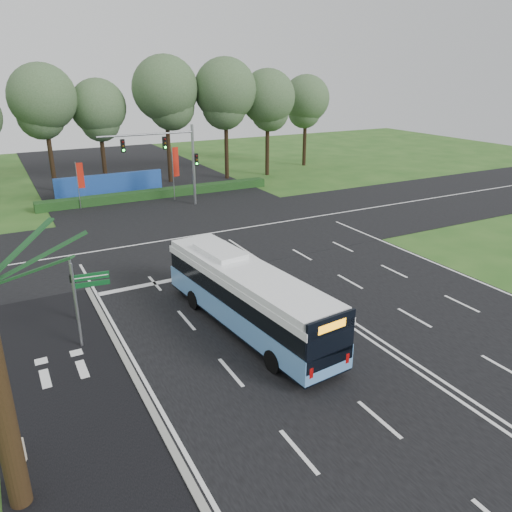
# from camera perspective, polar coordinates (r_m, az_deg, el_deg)

# --- Properties ---
(ground) EXTENTS (120.00, 120.00, 0.00)m
(ground) POSITION_cam_1_polar(r_m,az_deg,el_deg) (27.16, 5.19, -4.33)
(ground) COLOR #27521B
(ground) RESTS_ON ground
(road_main) EXTENTS (20.00, 120.00, 0.04)m
(road_main) POSITION_cam_1_polar(r_m,az_deg,el_deg) (27.15, 5.20, -4.29)
(road_main) COLOR black
(road_main) RESTS_ON ground
(road_cross) EXTENTS (120.00, 14.00, 0.05)m
(road_cross) POSITION_cam_1_polar(r_m,az_deg,el_deg) (37.05, -4.97, 2.62)
(road_cross) COLOR black
(road_cross) RESTS_ON ground
(bike_path) EXTENTS (5.00, 18.00, 0.06)m
(bike_path) POSITION_cam_1_polar(r_m,az_deg,el_deg) (20.88, -20.67, -13.92)
(bike_path) COLOR black
(bike_path) RESTS_ON ground
(kerb_strip) EXTENTS (0.25, 18.00, 0.12)m
(kerb_strip) POSITION_cam_1_polar(r_m,az_deg,el_deg) (21.15, -14.13, -12.56)
(kerb_strip) COLOR gray
(kerb_strip) RESTS_ON ground
(city_bus) EXTENTS (3.51, 11.55, 3.26)m
(city_bus) POSITION_cam_1_polar(r_m,az_deg,el_deg) (22.88, -1.01, -4.67)
(city_bus) COLOR #588FCD
(city_bus) RESTS_ON ground
(pedestrian_signal) EXTENTS (0.30, 0.41, 3.31)m
(pedestrian_signal) POSITION_cam_1_polar(r_m,az_deg,el_deg) (25.03, -20.15, -3.28)
(pedestrian_signal) COLOR gray
(pedestrian_signal) RESTS_ON ground
(street_sign) EXTENTS (1.52, 0.27, 3.91)m
(street_sign) POSITION_cam_1_polar(r_m,az_deg,el_deg) (22.39, -19.12, -4.14)
(street_sign) COLOR gray
(street_sign) RESTS_ON ground
(utility_cabinet) EXTENTS (0.66, 0.62, 0.89)m
(utility_cabinet) POSITION_cam_1_polar(r_m,az_deg,el_deg) (17.85, -25.94, -19.74)
(utility_cabinet) COLOR beige
(utility_cabinet) RESTS_ON ground
(banner_flag_left) EXTENTS (0.60, 0.06, 4.08)m
(banner_flag_left) POSITION_cam_1_polar(r_m,az_deg,el_deg) (45.60, -19.49, 8.39)
(banner_flag_left) COLOR gray
(banner_flag_left) RESTS_ON ground
(banner_flag_mid) EXTENTS (0.70, 0.29, 4.95)m
(banner_flag_mid) POSITION_cam_1_polar(r_m,az_deg,el_deg) (46.49, -9.24, 10.17)
(banner_flag_mid) COLOR gray
(banner_flag_mid) RESTS_ON ground
(traffic_light_gantry) EXTENTS (8.41, 0.28, 7.00)m
(traffic_light_gantry) POSITION_cam_1_polar(r_m,az_deg,el_deg) (43.80, -9.43, 11.46)
(traffic_light_gantry) COLOR gray
(traffic_light_gantry) RESTS_ON ground
(hedge) EXTENTS (22.00, 1.20, 0.80)m
(hedge) POSITION_cam_1_polar(r_m,az_deg,el_deg) (48.30, -10.95, 7.04)
(hedge) COLOR #143613
(hedge) RESTS_ON ground
(blue_hoarding) EXTENTS (10.00, 0.30, 2.20)m
(blue_hoarding) POSITION_cam_1_polar(r_m,az_deg,el_deg) (49.55, -16.34, 7.75)
(blue_hoarding) COLOR #1D469F
(blue_hoarding) RESTS_ON ground
(eucalyptus_row) EXTENTS (48.14, 9.24, 12.88)m
(eucalyptus_row) POSITION_cam_1_polar(r_m,az_deg,el_deg) (53.69, -12.93, 17.17)
(eucalyptus_row) COLOR black
(eucalyptus_row) RESTS_ON ground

